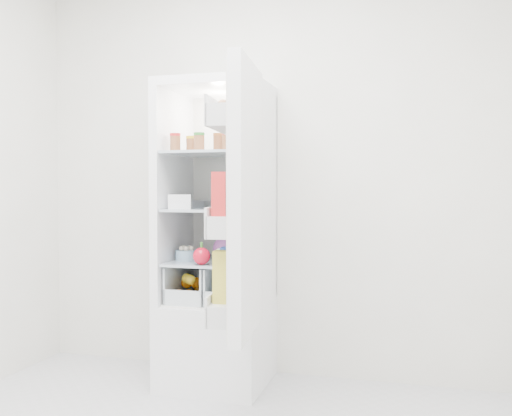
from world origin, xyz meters
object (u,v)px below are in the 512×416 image
(refrigerator, at_px, (220,272))
(fridge_door, at_px, (241,206))
(mushroom_bowl, at_px, (187,255))
(red_cabbage, at_px, (226,249))

(refrigerator, distance_m, fridge_door, 0.84)
(mushroom_bowl, relative_size, fridge_door, 0.10)
(red_cabbage, bearing_deg, mushroom_bowl, 172.75)
(fridge_door, bearing_deg, refrigerator, 21.34)
(refrigerator, xyz_separation_m, red_cabbage, (0.09, -0.15, 0.16))
(mushroom_bowl, bearing_deg, refrigerator, 35.46)
(mushroom_bowl, bearing_deg, fridge_door, -46.08)
(mushroom_bowl, bearing_deg, red_cabbage, -7.25)
(red_cabbage, relative_size, mushroom_bowl, 1.16)
(refrigerator, xyz_separation_m, fridge_door, (0.33, -0.64, 0.43))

